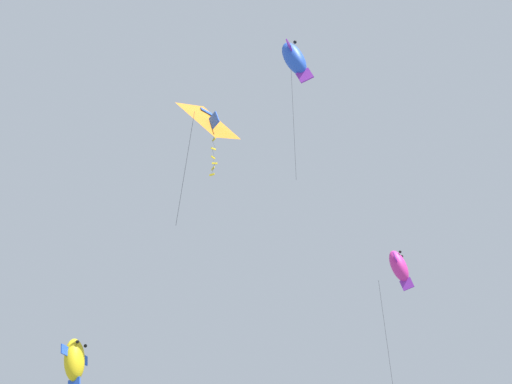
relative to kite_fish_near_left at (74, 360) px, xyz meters
name	(u,v)px	position (x,y,z in m)	size (l,w,h in m)	color
kite_fish_near_left	(74,360)	(0.00, 0.00, 0.00)	(1.15, 0.89, 1.72)	yellow
kite_delta_mid_left	(210,122)	(-0.99, -4.21, 7.24)	(2.25, 1.72, 4.28)	orange
kite_fish_highest	(399,267)	(6.27, -9.26, 4.99)	(1.78, 1.21, 9.96)	#DB2D93
kite_fish_near_right	(294,59)	(3.08, -6.26, 13.17)	(1.57, 1.46, 6.52)	blue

